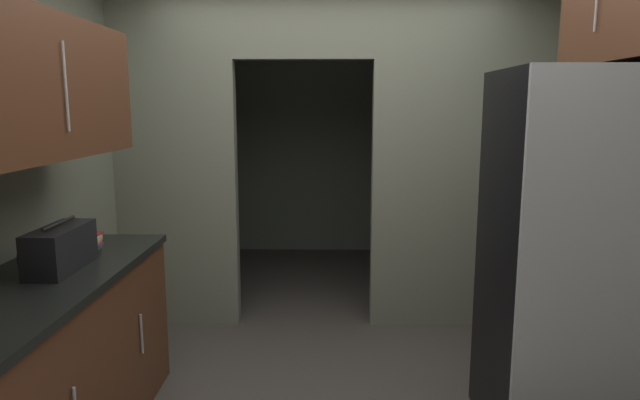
% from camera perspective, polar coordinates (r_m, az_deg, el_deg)
% --- Properties ---
extents(kitchen_partition, '(3.28, 0.12, 2.66)m').
position_cam_1_polar(kitchen_partition, '(4.19, 1.88, 6.01)').
color(kitchen_partition, gray).
rests_on(kitchen_partition, ground).
extents(adjoining_room_shell, '(3.28, 2.34, 2.66)m').
position_cam_1_polar(adjoining_room_shell, '(5.82, 1.02, 6.03)').
color(adjoining_room_shell, gray).
rests_on(adjoining_room_shell, ground).
extents(refrigerator, '(0.81, 0.73, 1.87)m').
position_cam_1_polar(refrigerator, '(3.05, 24.99, -5.68)').
color(refrigerator, black).
rests_on(refrigerator, ground).
extents(lower_cabinet_run, '(0.63, 1.78, 0.91)m').
position_cam_1_polar(lower_cabinet_run, '(3.01, -26.19, -15.61)').
color(lower_cabinet_run, brown).
rests_on(lower_cabinet_run, ground).
extents(upper_cabinet_counterside, '(0.36, 1.60, 0.64)m').
position_cam_1_polar(upper_cabinet_counterside, '(2.75, -28.25, 10.29)').
color(upper_cabinet_counterside, brown).
extents(boombox, '(0.18, 0.44, 0.24)m').
position_cam_1_polar(boombox, '(2.94, -25.27, -4.55)').
color(boombox, black).
rests_on(boombox, lower_cabinet_run).
extents(book_stack, '(0.16, 0.19, 0.09)m').
position_cam_1_polar(book_stack, '(3.26, -22.91, -4.12)').
color(book_stack, '#388C47').
rests_on(book_stack, lower_cabinet_run).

